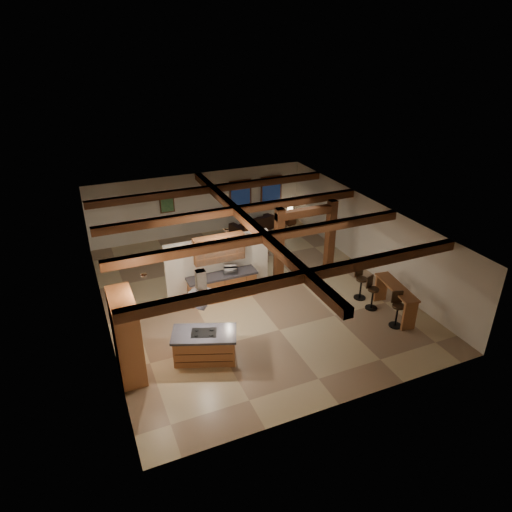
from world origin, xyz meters
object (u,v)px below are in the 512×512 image
(dining_table, at_px, (240,252))
(bar_counter, at_px, (395,296))
(kitchen_island, at_px, (205,345))
(sofa, at_px, (254,223))

(dining_table, distance_m, bar_counter, 6.70)
(kitchen_island, height_order, bar_counter, bar_counter)
(dining_table, relative_size, bar_counter, 0.92)
(kitchen_island, bearing_deg, bar_counter, -2.34)
(kitchen_island, relative_size, dining_table, 1.08)
(kitchen_island, distance_m, sofa, 9.68)
(dining_table, height_order, bar_counter, bar_counter)
(kitchen_island, bearing_deg, sofa, 58.62)
(bar_counter, bearing_deg, sofa, 99.83)
(sofa, bearing_deg, bar_counter, 85.98)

